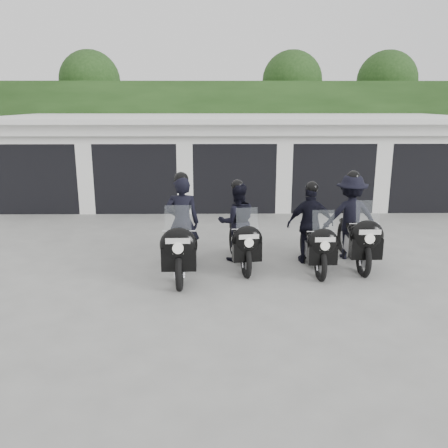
{
  "coord_description": "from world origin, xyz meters",
  "views": [
    {
      "loc": [
        -0.54,
        -9.25,
        3.47
      ],
      "look_at": [
        -0.41,
        0.07,
        1.05
      ],
      "focal_mm": 38.0,
      "sensor_mm": 36.0,
      "label": 1
    }
  ],
  "objects_px": {
    "police_bike_c": "(312,230)",
    "police_bike_d": "(353,222)",
    "police_bike_b": "(239,228)",
    "police_bike_a": "(181,234)"
  },
  "relations": [
    {
      "from": "police_bike_a",
      "to": "police_bike_d",
      "type": "distance_m",
      "value": 3.81
    },
    {
      "from": "police_bike_a",
      "to": "police_bike_c",
      "type": "relative_size",
      "value": 1.14
    },
    {
      "from": "police_bike_a",
      "to": "police_bike_d",
      "type": "relative_size",
      "value": 1.03
    },
    {
      "from": "police_bike_c",
      "to": "police_bike_a",
      "type": "bearing_deg",
      "value": -173.11
    },
    {
      "from": "police_bike_c",
      "to": "police_bike_d",
      "type": "height_order",
      "value": "police_bike_d"
    },
    {
      "from": "police_bike_c",
      "to": "police_bike_d",
      "type": "relative_size",
      "value": 0.91
    },
    {
      "from": "police_bike_a",
      "to": "police_bike_c",
      "type": "height_order",
      "value": "police_bike_a"
    },
    {
      "from": "police_bike_a",
      "to": "police_bike_b",
      "type": "bearing_deg",
      "value": 26.78
    },
    {
      "from": "police_bike_b",
      "to": "police_bike_c",
      "type": "height_order",
      "value": "police_bike_b"
    },
    {
      "from": "police_bike_b",
      "to": "police_bike_c",
      "type": "xyz_separation_m",
      "value": [
        1.57,
        -0.19,
        -0.0
      ]
    }
  ]
}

